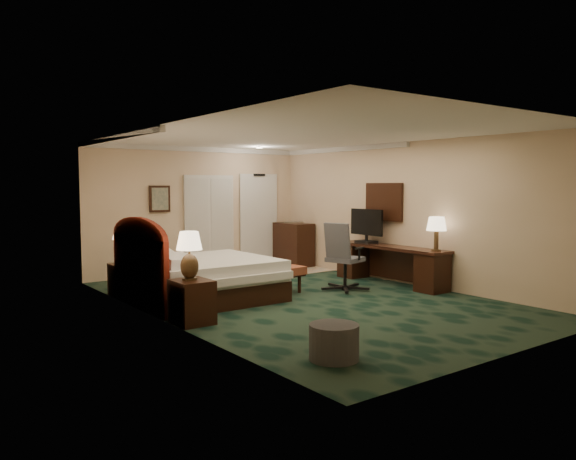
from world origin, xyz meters
TOP-DOWN VIEW (x-y plane):
  - floor at (0.00, 0.00)m, footprint 5.00×7.50m
  - ceiling at (0.00, 0.00)m, footprint 5.00×7.50m
  - wall_back at (0.00, 3.75)m, footprint 5.00×0.00m
  - wall_front at (0.00, -3.75)m, footprint 5.00×0.00m
  - wall_left at (-2.50, 0.00)m, footprint 0.00×7.50m
  - wall_right at (2.50, 0.00)m, footprint 0.00×7.50m
  - crown_molding at (0.00, 0.00)m, footprint 5.00×7.50m
  - tile_patch at (0.90, 2.90)m, footprint 3.20×1.70m
  - headboard at (-2.44, 1.00)m, footprint 0.12×2.00m
  - entry_door at (1.55, 3.72)m, footprint 1.02×0.06m
  - closet_doors at (0.25, 3.71)m, footprint 1.20×0.06m
  - wall_art at (-0.90, 3.71)m, footprint 0.45×0.06m
  - wall_mirror at (2.46, 0.60)m, footprint 0.05×0.95m
  - bed at (-1.34, 0.97)m, footprint 2.12×1.97m
  - nightstand_near at (-2.24, -0.36)m, footprint 0.48×0.55m
  - nightstand_far at (-2.26, 2.12)m, footprint 0.43×0.50m
  - lamp_near at (-2.26, -0.33)m, footprint 0.42×0.42m
  - lamp_far at (-2.26, 2.15)m, footprint 0.44×0.44m
  - bed_bench at (0.09, 1.09)m, footprint 0.61×1.41m
  - ottoman at (-1.74, -2.71)m, footprint 0.58×0.58m
  - desk at (2.21, 0.18)m, footprint 0.54×2.53m
  - tv at (2.22, 0.84)m, footprint 0.11×0.87m
  - desk_lamp at (2.23, -0.88)m, footprint 0.44×0.44m
  - desk_chair at (1.09, 0.22)m, footprint 0.87×0.84m
  - minibar at (2.19, 3.20)m, footprint 0.53×0.95m

SIDE VIEW (x-z plane):
  - floor at x=0.00m, z-range 0.00..0.00m
  - tile_patch at x=0.90m, z-range 0.00..0.01m
  - ottoman at x=-1.74m, z-range 0.00..0.39m
  - bed_bench at x=0.09m, z-range 0.00..0.46m
  - nightstand_far at x=-2.26m, z-range 0.00..0.54m
  - nightstand_near at x=-2.24m, z-range 0.00..0.60m
  - bed at x=-1.34m, z-range 0.00..0.67m
  - desk at x=2.21m, z-range 0.00..0.73m
  - minibar at x=2.19m, z-range 0.00..1.00m
  - desk_chair at x=1.09m, z-range 0.00..1.22m
  - headboard at x=-2.44m, z-range 0.00..1.40m
  - lamp_far at x=-2.26m, z-range 0.54..1.21m
  - lamp_near at x=-2.26m, z-range 0.60..1.26m
  - desk_lamp at x=2.23m, z-range 0.73..1.34m
  - entry_door at x=1.55m, z-range -0.04..2.14m
  - closet_doors at x=0.25m, z-range 0.00..2.10m
  - tv at x=2.22m, z-range 0.73..1.41m
  - wall_back at x=0.00m, z-range 0.00..2.70m
  - wall_front at x=0.00m, z-range 0.00..2.70m
  - wall_left at x=-2.50m, z-range 0.00..2.70m
  - wall_right at x=2.50m, z-range 0.00..2.70m
  - wall_mirror at x=2.46m, z-range 1.18..1.93m
  - wall_art at x=-0.90m, z-range 1.33..1.88m
  - crown_molding at x=0.00m, z-range 2.60..2.70m
  - ceiling at x=0.00m, z-range 2.70..2.70m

